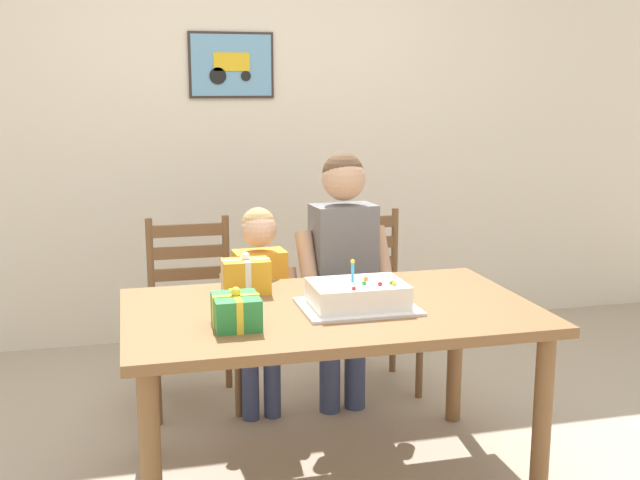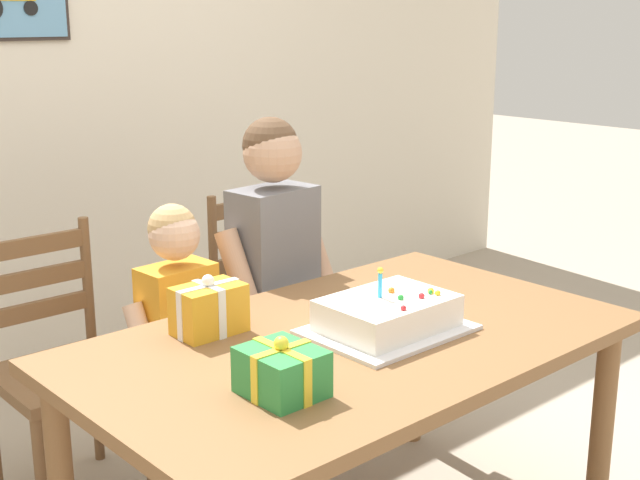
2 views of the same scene
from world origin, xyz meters
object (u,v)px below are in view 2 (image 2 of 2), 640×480
at_px(birthday_cake, 388,316).
at_px(child_younger, 179,325).
at_px(chair_right, 275,306).
at_px(child_older, 274,258).
at_px(dining_table, 352,364).
at_px(gift_box_beside_cake, 282,372).
at_px(gift_box_red_large, 209,309).
at_px(chair_left, 60,367).

relative_size(birthday_cake, child_younger, 0.43).
relative_size(chair_right, child_older, 0.73).
height_order(dining_table, child_younger, child_younger).
bearing_deg(chair_right, child_younger, -156.15).
height_order(dining_table, child_older, child_older).
bearing_deg(gift_box_beside_cake, birthday_cake, 13.86).
xyz_separation_m(gift_box_beside_cake, child_older, (0.62, 0.80, -0.01)).
xyz_separation_m(child_older, child_younger, (-0.40, 0.00, -0.15)).
bearing_deg(child_younger, child_older, -0.08).
bearing_deg(gift_box_red_large, birthday_cake, -40.89).
height_order(birthday_cake, gift_box_beside_cake, birthday_cake).
distance_m(chair_left, child_younger, 0.43).
xyz_separation_m(birthday_cake, gift_box_red_large, (-0.38, 0.33, 0.02)).
relative_size(gift_box_red_large, gift_box_beside_cake, 1.03).
height_order(gift_box_beside_cake, chair_right, chair_right).
height_order(gift_box_red_large, gift_box_beside_cake, gift_box_red_large).
bearing_deg(child_younger, chair_right, 23.85).
distance_m(gift_box_red_large, gift_box_beside_cake, 0.46).
height_order(dining_table, chair_right, chair_right).
bearing_deg(gift_box_red_large, child_older, 34.04).
distance_m(birthday_cake, child_younger, 0.75).
height_order(chair_left, child_older, child_older).
height_order(birthday_cake, child_older, child_older).
height_order(gift_box_red_large, chair_right, chair_right).
bearing_deg(birthday_cake, gift_box_beside_cake, -166.14).
distance_m(dining_table, gift_box_red_large, 0.43).
height_order(dining_table, birthday_cake, birthday_cake).
height_order(gift_box_beside_cake, child_younger, child_younger).
height_order(gift_box_beside_cake, chair_left, chair_left).
height_order(gift_box_red_large, child_older, child_older).
relative_size(dining_table, birthday_cake, 3.61).
relative_size(gift_box_red_large, child_younger, 0.20).
xyz_separation_m(gift_box_beside_cake, chair_right, (0.85, 1.08, -0.31)).
bearing_deg(gift_box_beside_cake, chair_right, 51.82).
xyz_separation_m(dining_table, gift_box_beside_cake, (-0.39, -0.16, 0.14)).
distance_m(gift_box_red_large, chair_left, 0.73).
xyz_separation_m(dining_table, birthday_cake, (0.10, -0.04, 0.13)).
distance_m(gift_box_beside_cake, child_older, 1.02).
xyz_separation_m(dining_table, chair_right, (0.46, 0.92, -0.17)).
height_order(birthday_cake, child_younger, child_younger).
xyz_separation_m(dining_table, child_younger, (-0.17, 0.64, -0.02)).
bearing_deg(gift_box_red_large, dining_table, -45.29).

